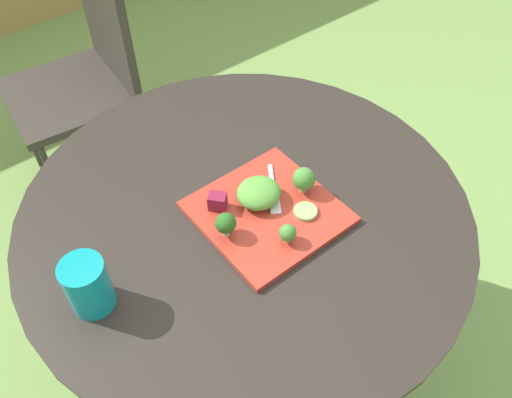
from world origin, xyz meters
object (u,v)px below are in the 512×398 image
at_px(patio_chair, 86,65).
at_px(drinking_glass, 89,287).
at_px(salad_plate, 267,212).
at_px(fork, 273,193).

relative_size(patio_chair, drinking_glass, 7.42).
distance_m(patio_chair, drinking_glass, 1.18).
xyz_separation_m(patio_chair, drinking_glass, (-0.45, -1.06, 0.26)).
bearing_deg(salad_plate, patio_chair, 87.86).
bearing_deg(patio_chair, salad_plate, -92.14).
bearing_deg(fork, drinking_glass, 178.79).
distance_m(salad_plate, drinking_glass, 0.42).
distance_m(salad_plate, fork, 0.05).
height_order(patio_chair, salad_plate, patio_chair).
relative_size(salad_plate, fork, 2.17).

